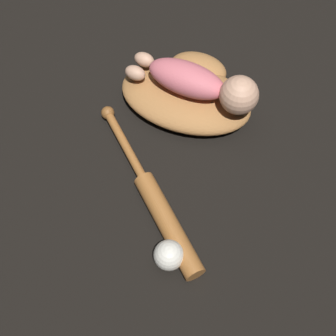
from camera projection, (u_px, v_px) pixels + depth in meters
The scene contains 5 objects.
ground_plane at pixel (195, 104), 1.28m from camera, with size 6.00×6.00×0.00m, color black.
baseball_glove at pixel (188, 92), 1.25m from camera, with size 0.38×0.30×0.07m.
baby_figure at pixel (202, 84), 1.16m from camera, with size 0.35×0.16×0.10m.
baseball_bat at pixel (158, 206), 1.10m from camera, with size 0.35×0.41×0.05m.
baseball at pixel (169, 255), 1.03m from camera, with size 0.07×0.07×0.07m.
Camera 1 is at (0.10, -0.78, 1.02)m, focal length 50.00 mm.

